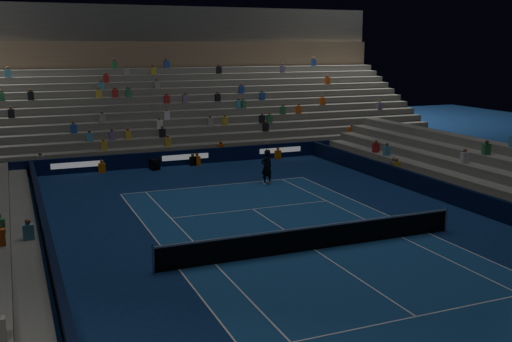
{
  "coord_description": "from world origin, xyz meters",
  "views": [
    {
      "loc": [
        -10.65,
        -19.7,
        7.88
      ],
      "look_at": [
        0.0,
        6.0,
        2.0
      ],
      "focal_mm": 41.83,
      "sensor_mm": 36.0,
      "label": 1
    }
  ],
  "objects": [
    {
      "name": "court_surface",
      "position": [
        0.0,
        0.0,
        0.01
      ],
      "size": [
        10.97,
        23.77,
        0.01
      ],
      "primitive_type": "cube",
      "color": "navy",
      "rests_on": "ground"
    },
    {
      "name": "sponsor_barrier_far",
      "position": [
        0.0,
        18.5,
        0.5
      ],
      "size": [
        44.0,
        0.25,
        1.0
      ],
      "primitive_type": "cube",
      "color": "black",
      "rests_on": "ground"
    },
    {
      "name": "grandstand_main",
      "position": [
        0.0,
        27.9,
        3.38
      ],
      "size": [
        44.0,
        15.2,
        11.2
      ],
      "color": "slate",
      "rests_on": "ground"
    },
    {
      "name": "broadcast_camera",
      "position": [
        -2.28,
        17.6,
        0.35
      ],
      "size": [
        0.67,
        1.05,
        0.69
      ],
      "color": "black",
      "rests_on": "ground"
    },
    {
      "name": "tennis_net",
      "position": [
        0.0,
        0.0,
        0.5
      ],
      "size": [
        12.9,
        0.1,
        1.1
      ],
      "color": "#B2B2B7",
      "rests_on": "ground"
    },
    {
      "name": "sponsor_barrier_west",
      "position": [
        -9.7,
        0.0,
        0.5
      ],
      "size": [
        0.25,
        37.0,
        1.0
      ],
      "primitive_type": "cube",
      "color": "black",
      "rests_on": "ground"
    },
    {
      "name": "sponsor_barrier_east",
      "position": [
        9.7,
        0.0,
        0.5
      ],
      "size": [
        0.25,
        37.0,
        1.0
      ],
      "primitive_type": "cube",
      "color": "black",
      "rests_on": "ground"
    },
    {
      "name": "ground",
      "position": [
        0.0,
        0.0,
        0.0
      ],
      "size": [
        90.0,
        90.0,
        0.0
      ],
      "primitive_type": "plane",
      "color": "navy",
      "rests_on": "ground"
    },
    {
      "name": "tennis_player",
      "position": [
        2.78,
        11.11,
        1.02
      ],
      "size": [
        0.83,
        0.64,
        2.04
      ],
      "primitive_type": "imported",
      "rotation": [
        0.0,
        0.0,
        3.36
      ],
      "color": "black",
      "rests_on": "ground"
    }
  ]
}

